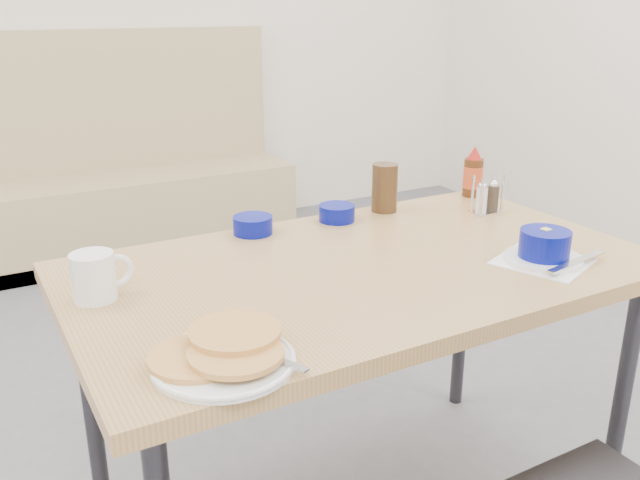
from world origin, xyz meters
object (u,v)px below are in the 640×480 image
booth_bench (121,189)px  dining_table (363,287)px  coffee_mug (96,276)px  grits_setting (545,249)px  condiment_caddy (487,199)px  syrup_bottle (473,175)px  butter_bowl (337,213)px  amber_tumbler (385,188)px  creamer_bowl (253,225)px  pancake_plate (223,354)px

booth_bench → dining_table: bearing=-90.0°
coffee_mug → grits_setting: coffee_mug is taller
booth_bench → grits_setting: 2.81m
condiment_caddy → syrup_bottle: syrup_bottle is taller
butter_bowl → condiment_caddy: (0.43, -0.15, 0.02)m
dining_table → condiment_caddy: size_ratio=12.10×
condiment_caddy → amber_tumbler: bearing=149.3°
dining_table → condiment_caddy: bearing=17.6°
creamer_bowl → pancake_plate: bearing=-118.2°
coffee_mug → butter_bowl: (0.73, 0.22, -0.03)m
pancake_plate → creamer_bowl: size_ratio=2.34×
butter_bowl → creamer_bowl: bearing=176.9°
butter_bowl → condiment_caddy: size_ratio=0.90×
creamer_bowl → amber_tumbler: amber_tumbler is taller
amber_tumbler → syrup_bottle: 0.35m
condiment_caddy → syrup_bottle: size_ratio=0.70×
booth_bench → grits_setting: booth_bench is taller
creamer_bowl → syrup_bottle: (0.78, -0.00, 0.05)m
grits_setting → condiment_caddy: condiment_caddy is taller
coffee_mug → condiment_caddy: (1.16, 0.07, -0.01)m
syrup_bottle → coffee_mug: bearing=-169.3°
coffee_mug → butter_bowl: bearing=16.9°
creamer_bowl → syrup_bottle: 0.78m
syrup_bottle → dining_table: bearing=-152.0°
amber_tumbler → syrup_bottle: bearing=-0.0°
coffee_mug → syrup_bottle: syrup_bottle is taller
amber_tumbler → condiment_caddy: bearing=-32.5°
creamer_bowl → amber_tumbler: 0.44m
grits_setting → dining_table: bearing=151.6°
butter_bowl → amber_tumbler: 0.18m
coffee_mug → syrup_bottle: size_ratio=0.82×
booth_bench → pancake_plate: (-0.48, -2.82, 0.43)m
grits_setting → syrup_bottle: bearing=65.1°
grits_setting → creamer_bowl: (-0.53, 0.55, -0.01)m
pancake_plate → amber_tumbler: (0.77, 0.62, 0.05)m
coffee_mug → creamer_bowl: (0.47, 0.23, -0.03)m
pancake_plate → creamer_bowl: (0.33, 0.62, 0.01)m
pancake_plate → coffee_mug: bearing=108.6°
pancake_plate → syrup_bottle: (1.12, 0.62, 0.05)m
booth_bench → amber_tumbler: (0.29, -2.19, 0.48)m
butter_bowl → syrup_bottle: size_ratio=0.63×
creamer_bowl → condiment_caddy: bearing=-13.4°
creamer_bowl → condiment_caddy: size_ratio=0.93×
creamer_bowl → condiment_caddy: (0.69, -0.17, 0.02)m
dining_table → condiment_caddy: 0.59m
creamer_bowl → butter_bowl: creamer_bowl is taller
butter_bowl → booth_bench: bearing=93.1°
condiment_caddy → butter_bowl: bearing=162.6°
dining_table → grits_setting: (0.39, -0.21, 0.10)m
pancake_plate → coffee_mug: coffee_mug is taller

